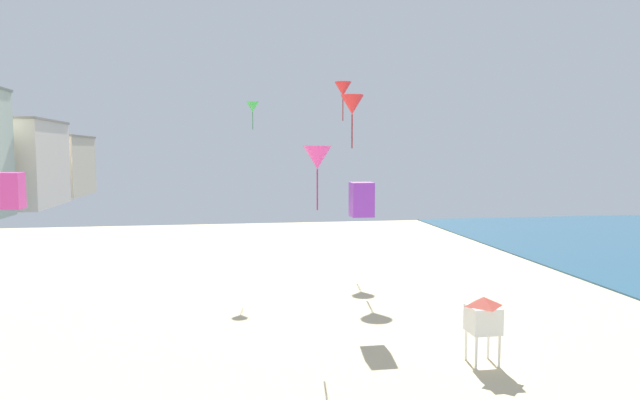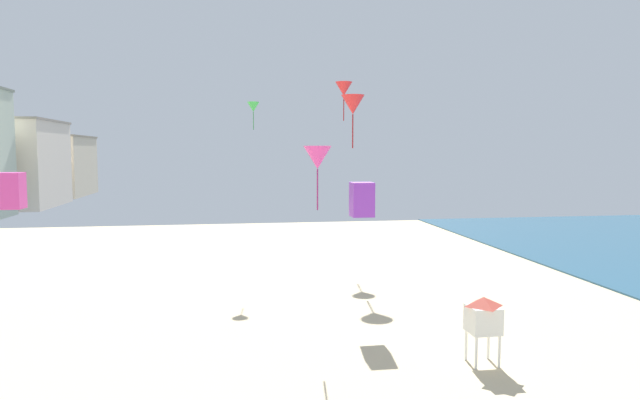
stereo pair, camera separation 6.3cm
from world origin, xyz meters
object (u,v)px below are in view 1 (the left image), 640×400
object	(u,v)px
kite_red_delta	(352,105)
kite_red_delta_2	(343,89)
kite_magenta_box	(10,191)
lifeguard_stand	(483,316)
kite_magenta_delta	(317,158)
kite_green_delta	(253,107)
kite_purple_box	(362,199)

from	to	relation	value
kite_red_delta	kite_red_delta_2	world-z (taller)	kite_red_delta_2
kite_magenta_box	kite_red_delta_2	bearing A→B (deg)	36.06
lifeguard_stand	kite_magenta_delta	xyz separation A→B (m)	(-5.54, 4.53, 5.82)
lifeguard_stand	kite_magenta_delta	bearing A→B (deg)	134.18
kite_magenta_box	kite_red_delta	bearing A→B (deg)	23.29
kite_magenta_box	kite_magenta_delta	world-z (taller)	kite_magenta_delta
kite_magenta_delta	lifeguard_stand	bearing A→B (deg)	-39.26
kite_magenta_box	kite_green_delta	size ratio (longest dim) A/B	0.97
kite_red_delta	kite_purple_box	distance (m)	11.91
lifeguard_stand	kite_green_delta	size ratio (longest dim) A/B	1.43
kite_magenta_box	kite_red_delta	distance (m)	20.49
lifeguard_stand	kite_purple_box	bearing A→B (deg)	107.86
kite_magenta_box	kite_red_delta_2	distance (m)	24.21
kite_red_delta	kite_purple_box	world-z (taller)	kite_red_delta
kite_magenta_delta	kite_green_delta	bearing A→B (deg)	98.91
kite_magenta_delta	kite_red_delta	distance (m)	13.84
kite_red_delta	kite_green_delta	bearing A→B (deg)	173.11
kite_red_delta_2	kite_green_delta	size ratio (longest dim) A/B	1.63
kite_magenta_box	kite_red_delta	xyz separation A→B (m)	(18.28, 7.87, 4.88)
lifeguard_stand	kite_red_delta	bearing A→B (deg)	87.52
kite_green_delta	kite_magenta_box	bearing A→B (deg)	-143.89
lifeguard_stand	kite_magenta_box	bearing A→B (deg)	147.71
kite_magenta_delta	kite_purple_box	world-z (taller)	kite_magenta_delta
kite_purple_box	kite_red_delta	bearing A→B (deg)	80.10
lifeguard_stand	kite_green_delta	world-z (taller)	kite_green_delta
kite_red_delta	kite_red_delta_2	size ratio (longest dim) A/B	1.19
lifeguard_stand	kite_magenta_delta	size ratio (longest dim) A/B	0.93
kite_magenta_delta	kite_magenta_box	bearing A→B (deg)	160.77
kite_magenta_delta	kite_red_delta	xyz separation A→B (m)	(4.31, 12.74, 3.28)
lifeguard_stand	kite_magenta_box	world-z (taller)	kite_magenta_box
kite_magenta_box	kite_red_delta_2	xyz separation A→B (m)	(18.85, 13.73, 6.52)
kite_green_delta	kite_red_delta_2	bearing A→B (deg)	35.98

